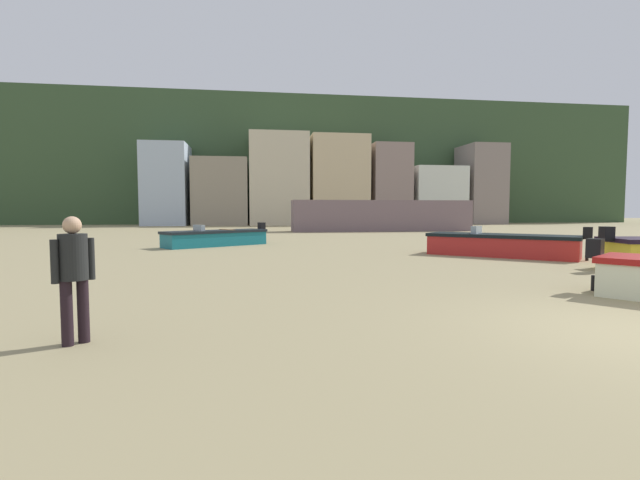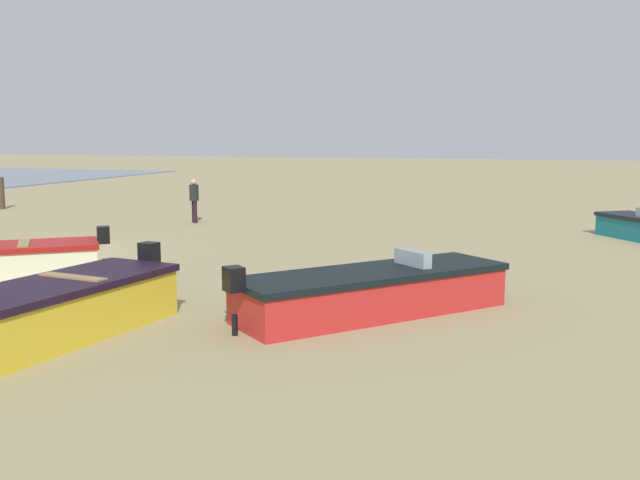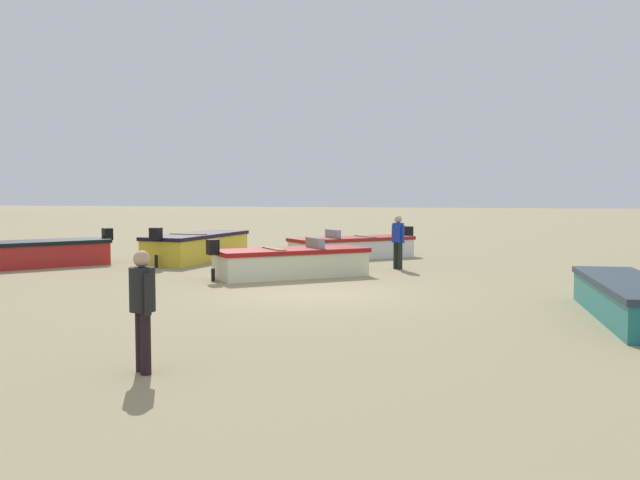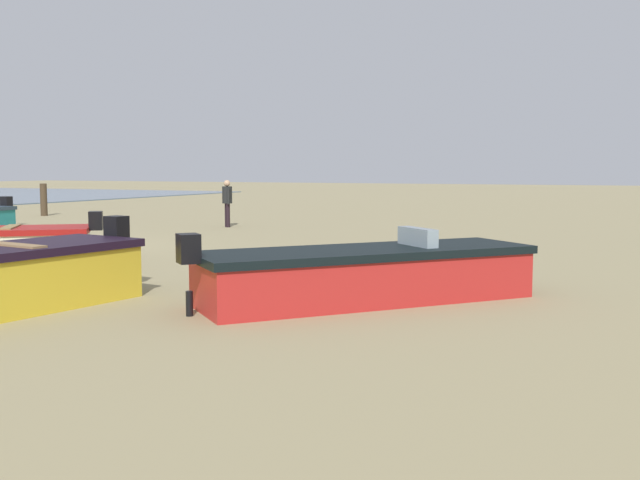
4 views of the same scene
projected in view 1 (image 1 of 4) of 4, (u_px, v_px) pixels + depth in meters
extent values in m
cube|color=#354D2F|center=(287.00, 170.00, 70.84)|extent=(90.00, 32.00, 15.71)
cube|color=slate|center=(382.00, 216.00, 36.46)|extent=(14.39, 2.40, 2.46)
cube|color=#ABBCCF|center=(167.00, 185.00, 50.34)|extent=(4.69, 6.34, 8.90)
cube|color=gray|center=(221.00, 192.00, 50.64)|extent=(5.98, 5.13, 7.37)
cube|color=beige|center=(278.00, 180.00, 51.87)|extent=(6.54, 5.89, 10.26)
cube|color=#CEB88E|center=(338.00, 181.00, 52.68)|extent=(6.49, 5.50, 10.13)
cube|color=gray|center=(388.00, 185.00, 53.49)|extent=(4.43, 5.32, 9.29)
cube|color=silver|center=(433.00, 196.00, 54.94)|extent=(6.11, 6.35, 6.77)
cube|color=gray|center=(481.00, 185.00, 55.24)|extent=(4.42, 5.43, 9.48)
cube|color=black|center=(595.00, 248.00, 9.49)|extent=(0.42, 0.42, 0.40)
cylinder|color=black|center=(594.00, 283.00, 9.53)|extent=(0.14, 0.14, 0.33)
cube|color=black|center=(607.00, 234.00, 12.67)|extent=(0.32, 0.36, 0.40)
cylinder|color=black|center=(605.00, 264.00, 12.72)|extent=(0.11, 0.11, 0.40)
cube|color=red|center=(501.00, 247.00, 16.66)|extent=(4.80, 4.48, 0.69)
cube|color=black|center=(501.00, 236.00, 16.63)|extent=(4.93, 4.61, 0.12)
cube|color=black|center=(588.00, 233.00, 15.13)|extent=(0.42, 0.43, 0.40)
cylinder|color=black|center=(587.00, 256.00, 15.18)|extent=(0.14, 0.14, 0.35)
cube|color=#8C9EA8|center=(476.00, 230.00, 17.10)|extent=(0.74, 0.80, 0.28)
cube|color=#156977|center=(216.00, 239.00, 21.41)|extent=(4.77, 3.84, 0.62)
cube|color=black|center=(216.00, 232.00, 21.39)|extent=(4.90, 3.96, 0.12)
cube|color=black|center=(262.00, 226.00, 23.17)|extent=(0.41, 0.42, 0.40)
cylinder|color=black|center=(262.00, 240.00, 23.22)|extent=(0.14, 0.14, 0.31)
cube|color=#8C9EA8|center=(199.00, 228.00, 20.79)|extent=(0.60, 0.74, 0.28)
cube|color=olive|center=(227.00, 230.00, 21.80)|extent=(0.81, 1.03, 0.08)
cylinder|color=black|center=(83.00, 311.00, 5.82)|extent=(0.20, 0.20, 0.82)
cylinder|color=black|center=(67.00, 313.00, 5.66)|extent=(0.20, 0.20, 0.82)
cylinder|color=black|center=(73.00, 257.00, 5.69)|extent=(0.48, 0.48, 0.58)
cylinder|color=black|center=(91.00, 259.00, 5.87)|extent=(0.13, 0.13, 0.54)
cylinder|color=black|center=(54.00, 262.00, 5.52)|extent=(0.13, 0.13, 0.54)
sphere|color=tan|center=(72.00, 225.00, 5.66)|extent=(0.31, 0.31, 0.22)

